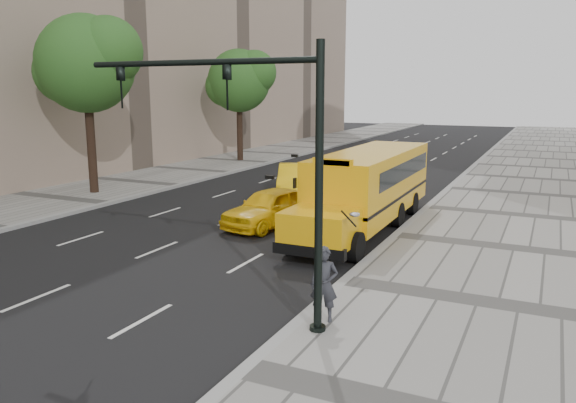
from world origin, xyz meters
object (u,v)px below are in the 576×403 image
at_px(tree_c, 240,80).
at_px(pedestrian, 324,284).
at_px(traffic_signal, 260,150).
at_px(tree_b, 87,63).
at_px(school_bus, 369,183).
at_px(taxi_near, 270,207).
at_px(taxi_far, 295,179).

distance_m(tree_c, pedestrian, 30.98).
distance_m(pedestrian, traffic_signal, 3.39).
height_order(tree_b, pedestrian, tree_b).
distance_m(tree_b, school_bus, 15.71).
xyz_separation_m(tree_c, taxi_near, (11.35, -17.31, -5.32)).
xyz_separation_m(tree_b, pedestrian, (16.93, -10.31, -5.68)).
relative_size(tree_c, taxi_far, 1.77).
bearing_deg(school_bus, tree_c, 133.80).
bearing_deg(school_bus, taxi_far, 137.51).
bearing_deg(tree_b, traffic_signal, -34.90).
relative_size(taxi_near, taxi_far, 0.96).
distance_m(taxi_near, taxi_far, 7.26).
xyz_separation_m(tree_b, taxi_near, (11.35, -2.18, -5.94)).
bearing_deg(pedestrian, taxi_far, 103.44).
distance_m(taxi_near, traffic_signal, 10.24).
bearing_deg(traffic_signal, taxi_far, 112.11).
relative_size(taxi_near, pedestrian, 2.59).
bearing_deg(pedestrian, school_bus, 87.98).
relative_size(school_bus, pedestrian, 6.59).
bearing_deg(taxi_near, taxi_far, 118.99).
bearing_deg(school_bus, traffic_signal, -86.22).
relative_size(tree_c, school_bus, 0.72).
height_order(school_bus, traffic_signal, traffic_signal).
xyz_separation_m(taxi_near, taxi_far, (-2.11, 6.95, 0.01)).
height_order(tree_b, school_bus, tree_b).
height_order(taxi_far, traffic_signal, traffic_signal).
relative_size(school_bus, traffic_signal, 1.81).
bearing_deg(school_bus, pedestrian, -78.46).
height_order(taxi_far, pedestrian, pedestrian).
height_order(tree_b, taxi_near, tree_b).
bearing_deg(tree_b, tree_c, 90.02).
bearing_deg(pedestrian, tree_b, 135.08).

